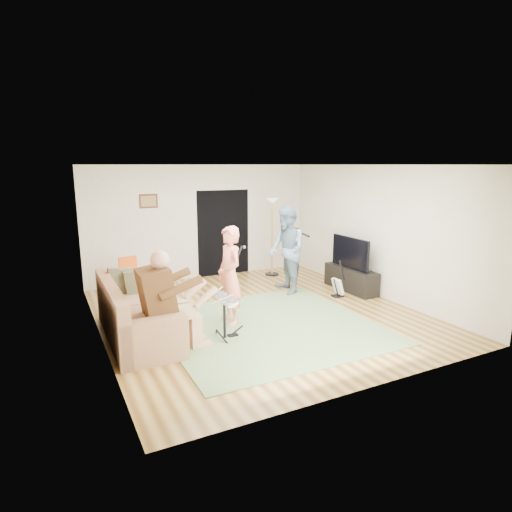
{
  "coord_description": "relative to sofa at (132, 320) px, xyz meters",
  "views": [
    {
      "loc": [
        -3.42,
        -6.68,
        2.71
      ],
      "look_at": [
        0.09,
        0.3,
        1.03
      ],
      "focal_mm": 30.0,
      "sensor_mm": 36.0,
      "label": 1
    }
  ],
  "objects": [
    {
      "name": "dining_chair",
      "position": [
        0.36,
        1.99,
        0.01
      ],
      "size": [
        0.4,
        0.42,
        0.88
      ],
      "rotation": [
        0.0,
        0.0,
        0.07
      ],
      "color": "#CDBA85",
      "rests_on": "floor"
    },
    {
      "name": "television",
      "position": [
        4.75,
        0.57,
        0.54
      ],
      "size": [
        0.06,
        1.15,
        0.66
      ],
      "primitive_type": "cube",
      "color": "black",
      "rests_on": "tv_cabinet"
    },
    {
      "name": "microphone",
      "position": [
        1.85,
        -0.07,
        0.96
      ],
      "size": [
        0.06,
        0.06,
        0.24
      ],
      "primitive_type": null,
      "color": "black",
      "rests_on": "singer"
    },
    {
      "name": "window_blinds",
      "position": [
        -0.44,
        0.32,
        1.24
      ],
      "size": [
        0.0,
        2.05,
        2.05
      ],
      "primitive_type": "plane",
      "rotation": [
        1.57,
        0.0,
        1.57
      ],
      "color": "#9A592F",
      "rests_on": "walls"
    },
    {
      "name": "guitar_held",
      "position": [
        3.65,
        1.06,
        0.95
      ],
      "size": [
        0.26,
        0.61,
        0.26
      ],
      "primitive_type": null,
      "rotation": [
        0.0,
        0.0,
        -0.24
      ],
      "color": "white",
      "rests_on": "guitarist"
    },
    {
      "name": "drummer",
      "position": [
        0.45,
        -0.65,
        0.28
      ],
      "size": [
        0.98,
        0.55,
        1.51
      ],
      "color": "#563418",
      "rests_on": "sofa"
    },
    {
      "name": "guitarist",
      "position": [
        3.45,
        1.06,
        0.62
      ],
      "size": [
        0.82,
        0.99,
        1.86
      ],
      "primitive_type": "imported",
      "rotation": [
        0.0,
        0.0,
        -1.7
      ],
      "color": "slate",
      "rests_on": "floor"
    },
    {
      "name": "area_rug",
      "position": [
        2.15,
        -0.52,
        -0.3
      ],
      "size": [
        3.5,
        3.44,
        0.02
      ],
      "primitive_type": "cube",
      "rotation": [
        0.0,
        0.0,
        -0.01
      ],
      "color": "#62814E",
      "rests_on": "floor"
    },
    {
      "name": "picture_frame",
      "position": [
        1.05,
        3.11,
        1.59
      ],
      "size": [
        0.42,
        0.03,
        0.32
      ],
      "primitive_type": "cube",
      "color": "#3F2314",
      "rests_on": "walls"
    },
    {
      "name": "tv_cabinet",
      "position": [
        4.8,
        0.57,
        -0.06
      ],
      "size": [
        0.4,
        1.4,
        0.5
      ],
      "primitive_type": "cube",
      "color": "black",
      "rests_on": "floor"
    },
    {
      "name": "ceiling",
      "position": [
        2.3,
        0.12,
        2.39
      ],
      "size": [
        6.0,
        6.0,
        0.0
      ],
      "primitive_type": "plane",
      "rotation": [
        3.14,
        0.0,
        0.0
      ],
      "color": "white",
      "rests_on": "walls"
    },
    {
      "name": "torchiere_lamp",
      "position": [
        3.91,
        2.52,
        1.0
      ],
      "size": [
        0.34,
        0.34,
        1.9
      ],
      "color": "black",
      "rests_on": "floor"
    },
    {
      "name": "doorway",
      "position": [
        2.85,
        3.11,
        0.74
      ],
      "size": [
        2.1,
        0.0,
        2.1
      ],
      "primitive_type": "plane",
      "rotation": [
        1.57,
        0.0,
        0.0
      ],
      "color": "black",
      "rests_on": "walls"
    },
    {
      "name": "walls",
      "position": [
        2.3,
        0.12,
        1.04
      ],
      "size": [
        5.5,
        6.0,
        2.7
      ],
      "primitive_type": null,
      "color": "beige",
      "rests_on": "floor"
    },
    {
      "name": "floor",
      "position": [
        2.3,
        0.12,
        -0.31
      ],
      "size": [
        6.0,
        6.0,
        0.0
      ],
      "primitive_type": "plane",
      "color": "brown",
      "rests_on": "ground"
    },
    {
      "name": "drum_kit",
      "position": [
        1.3,
        -0.65,
        -0.01
      ],
      "size": [
        0.38,
        0.67,
        0.69
      ],
      "color": "black",
      "rests_on": "floor"
    },
    {
      "name": "sofa",
      "position": [
        0.0,
        0.0,
        0.0
      ],
      "size": [
        0.94,
        2.29,
        0.93
      ],
      "color": "#A77753",
      "rests_on": "floor"
    },
    {
      "name": "guitar_spare",
      "position": [
        4.25,
        0.31,
        -0.09
      ],
      "size": [
        0.28,
        0.25,
        0.78
      ],
      "color": "black",
      "rests_on": "floor"
    },
    {
      "name": "singer",
      "position": [
        1.65,
        -0.07,
        0.54
      ],
      "size": [
        0.42,
        0.63,
        1.7
      ],
      "primitive_type": "imported",
      "rotation": [
        0.0,
        0.0,
        -1.54
      ],
      "color": "#FA856D",
      "rests_on": "floor"
    }
  ]
}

